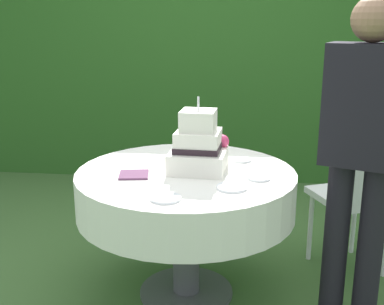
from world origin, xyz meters
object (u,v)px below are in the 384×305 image
(serving_plate_near, at_px, (259,178))
(wedding_cake, at_px, (199,147))
(serving_plate_right, at_px, (166,198))
(serving_plate_left, at_px, (242,160))
(garden_chair, at_px, (360,190))
(napkin_stack, at_px, (134,175))
(serving_plate_far, at_px, (232,187))
(cake_table, at_px, (186,193))
(standing_person, at_px, (362,148))

(serving_plate_near, bearing_deg, wedding_cake, 160.65)
(serving_plate_near, xyz_separation_m, serving_plate_right, (-0.42, -0.34, 0.00))
(serving_plate_left, distance_m, serving_plate_right, 0.72)
(garden_chair, bearing_deg, serving_plate_left, -171.11)
(garden_chair, bearing_deg, napkin_stack, -160.41)
(serving_plate_far, relative_size, serving_plate_left, 1.36)
(serving_plate_near, height_order, garden_chair, garden_chair)
(cake_table, height_order, serving_plate_near, serving_plate_near)
(wedding_cake, height_order, serving_plate_right, wedding_cake)
(serving_plate_right, relative_size, garden_chair, 0.16)
(serving_plate_right, bearing_deg, serving_plate_far, 31.63)
(serving_plate_near, relative_size, serving_plate_far, 0.79)
(serving_plate_right, height_order, standing_person, standing_person)
(cake_table, xyz_separation_m, serving_plate_right, (-0.04, -0.42, 0.13))
(napkin_stack, relative_size, standing_person, 0.09)
(standing_person, bearing_deg, serving_plate_left, 142.27)
(serving_plate_far, xyz_separation_m, garden_chair, (0.73, 0.57, -0.19))
(wedding_cake, bearing_deg, cake_table, -157.32)
(serving_plate_left, xyz_separation_m, serving_plate_right, (-0.33, -0.64, 0.00))
(serving_plate_far, height_order, garden_chair, garden_chair)
(serving_plate_near, distance_m, napkin_stack, 0.64)
(napkin_stack, height_order, standing_person, standing_person)
(cake_table, height_order, garden_chair, garden_chair)
(serving_plate_right, xyz_separation_m, garden_chair, (1.01, 0.75, -0.19))
(serving_plate_left, distance_m, garden_chair, 0.72)
(cake_table, bearing_deg, standing_person, -13.32)
(serving_plate_near, xyz_separation_m, standing_person, (0.46, -0.11, 0.20))
(cake_table, bearing_deg, serving_plate_right, -95.12)
(garden_chair, distance_m, standing_person, 0.67)
(wedding_cake, xyz_separation_m, napkin_stack, (-0.32, -0.13, -0.12))
(serving_plate_far, distance_m, standing_person, 0.62)
(serving_plate_near, xyz_separation_m, serving_plate_far, (-0.13, -0.16, 0.00))
(serving_plate_near, distance_m, garden_chair, 0.75)
(serving_plate_near, relative_size, serving_plate_left, 1.08)
(cake_table, height_order, serving_plate_left, serving_plate_left)
(garden_chair, height_order, standing_person, standing_person)
(serving_plate_left, height_order, garden_chair, garden_chair)
(wedding_cake, height_order, serving_plate_far, wedding_cake)
(serving_plate_near, bearing_deg, standing_person, -14.05)
(serving_plate_right, distance_m, garden_chair, 1.28)
(serving_plate_right, bearing_deg, serving_plate_near, 38.65)
(wedding_cake, xyz_separation_m, serving_plate_near, (0.32, -0.11, -0.12))
(serving_plate_far, bearing_deg, serving_plate_near, 50.29)
(serving_plate_near, distance_m, serving_plate_far, 0.21)
(serving_plate_far, bearing_deg, wedding_cake, 124.60)
(serving_plate_right, bearing_deg, garden_chair, 36.57)
(serving_plate_right, bearing_deg, cake_table, 84.88)
(serving_plate_near, bearing_deg, serving_plate_left, 106.21)
(cake_table, height_order, standing_person, standing_person)
(serving_plate_right, bearing_deg, napkin_stack, 124.80)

